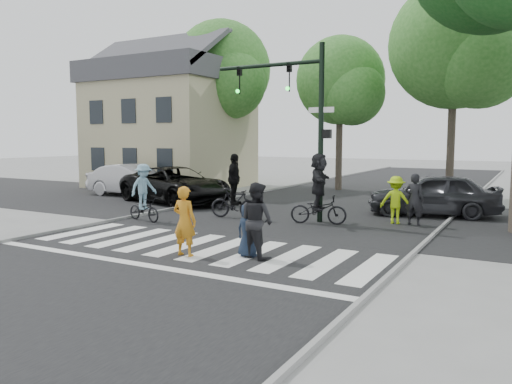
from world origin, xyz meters
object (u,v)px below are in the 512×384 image
pedestrian_adult (257,220)px  cyclist_left (144,196)px  car_silver (132,180)px  car_suv (176,185)px  cyclist_right (319,193)px  car_grey (433,194)px  pedestrian_woman (185,221)px  traffic_signal (298,108)px  pedestrian_child (248,230)px  cyclist_mid (234,192)px

pedestrian_adult → cyclist_left: cyclist_left is taller
cyclist_left → pedestrian_adult: bearing=-24.7°
cyclist_left → car_silver: size_ratio=0.42×
car_suv → car_silver: 3.74m
cyclist_right → car_grey: (3.01, 3.74, -0.26)m
pedestrian_woman → car_silver: 13.53m
pedestrian_woman → cyclist_left: 5.59m
pedestrian_adult → traffic_signal: bearing=-55.6°
traffic_signal → cyclist_left: 6.13m
pedestrian_child → cyclist_mid: 5.98m
traffic_signal → car_suv: (-6.69, 1.67, -3.10)m
pedestrian_woman → car_grey: bearing=-115.7°
car_suv → car_grey: (10.63, 1.71, -0.01)m
pedestrian_woman → car_silver: size_ratio=0.36×
pedestrian_adult → cyclist_right: 5.21m
cyclist_mid → car_suv: cyclist_mid is taller
pedestrian_adult → car_suv: size_ratio=0.32×
pedestrian_adult → cyclist_left: size_ratio=0.92×
traffic_signal → cyclist_left: (-4.54, -2.77, -3.04)m
cyclist_mid → car_suv: size_ratio=0.40×
car_silver → cyclist_mid: bearing=-114.6°
pedestrian_adult → cyclist_mid: (-3.66, 4.88, 0.04)m
car_suv → car_silver: bearing=88.9°
traffic_signal → cyclist_mid: (-2.18, -0.66, -2.95)m
traffic_signal → car_grey: bearing=40.6°
pedestrian_adult → car_silver: pedestrian_adult is taller
pedestrian_child → cyclist_right: cyclist_right is taller
pedestrian_woman → pedestrian_adult: bearing=-160.0°
pedestrian_woman → pedestrian_adult: pedestrian_adult is taller
pedestrian_child → car_silver: size_ratio=0.27×
cyclist_right → car_grey: size_ratio=0.51×
traffic_signal → car_silver: (-10.27, 2.76, -3.12)m
cyclist_right → car_suv: bearing=165.1°
cyclist_right → car_suv: 7.89m
pedestrian_child → cyclist_left: size_ratio=0.66×
pedestrian_woman → car_grey: pedestrian_woman is taller
cyclist_right → cyclist_mid: bearing=-174.4°
cyclist_mid → car_grey: bearing=33.5°
cyclist_left → cyclist_mid: cyclist_mid is taller
traffic_signal → car_suv: 7.56m
traffic_signal → pedestrian_woman: traffic_signal is taller
pedestrian_child → cyclist_left: 6.44m
cyclist_mid → traffic_signal: bearing=16.9°
car_suv → cyclist_left: bearing=-138.4°
car_grey → car_suv: bearing=-92.9°
pedestrian_woman → pedestrian_child: bearing=-157.3°
cyclist_right → car_suv: size_ratio=0.41×
pedestrian_child → car_suv: (-7.94, 7.23, 0.15)m
traffic_signal → pedestrian_woman: size_ratio=3.51×
pedestrian_woman → pedestrian_child: pedestrian_woman is taller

